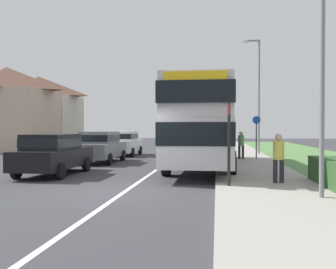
{
  "coord_description": "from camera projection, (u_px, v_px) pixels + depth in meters",
  "views": [
    {
      "loc": [
        2.64,
        -10.59,
        1.84
      ],
      "look_at": [
        0.78,
        3.89,
        1.6
      ],
      "focal_mm": 40.82,
      "sensor_mm": 36.0,
      "label": 1
    }
  ],
  "objects": [
    {
      "name": "ground_plane",
      "position": [
        123.0,
        193.0,
        10.87
      ],
      "size": [
        120.0,
        120.0,
        0.0
      ],
      "primitive_type": "plane",
      "color": "#38383D"
    },
    {
      "name": "lane_marking_centre",
      "position": [
        163.0,
        165.0,
        18.8
      ],
      "size": [
        0.14,
        60.0,
        0.01
      ],
      "primitive_type": "cube",
      "color": "silver",
      "rests_on": "ground_plane"
    },
    {
      "name": "pavement_near_side",
      "position": [
        254.0,
        170.0,
        16.28
      ],
      "size": [
        3.2,
        68.0,
        0.12
      ],
      "primitive_type": "cube",
      "color": "#9E998E",
      "rests_on": "ground_plane"
    },
    {
      "name": "double_decker_bus",
      "position": [
        202.0,
        122.0,
        17.6
      ],
      "size": [
        2.8,
        11.37,
        3.7
      ],
      "color": "#BCBCC1",
      "rests_on": "ground_plane"
    },
    {
      "name": "parked_car_black",
      "position": [
        53.0,
        152.0,
        15.0
      ],
      "size": [
        1.88,
        4.41,
        1.61
      ],
      "color": "black",
      "rests_on": "ground_plane"
    },
    {
      "name": "parked_car_grey",
      "position": [
        101.0,
        146.0,
        20.34
      ],
      "size": [
        1.88,
        4.43,
        1.67
      ],
      "color": "slate",
      "rests_on": "ground_plane"
    },
    {
      "name": "parked_car_white",
      "position": [
        124.0,
        142.0,
        25.61
      ],
      "size": [
        1.9,
        4.05,
        1.65
      ],
      "color": "silver",
      "rests_on": "ground_plane"
    },
    {
      "name": "pedestrian_at_stop",
      "position": [
        279.0,
        156.0,
        12.01
      ],
      "size": [
        0.34,
        0.34,
        1.67
      ],
      "color": "#23232D",
      "rests_on": "ground_plane"
    },
    {
      "name": "pedestrian_walking_away",
      "position": [
        241.0,
        144.0,
        21.44
      ],
      "size": [
        0.34,
        0.34,
        1.67
      ],
      "color": "#23232D",
      "rests_on": "ground_plane"
    },
    {
      "name": "bus_stop_sign",
      "position": [
        229.0,
        138.0,
        11.38
      ],
      "size": [
        0.09,
        0.52,
        2.6
      ],
      "color": "black",
      "rests_on": "ground_plane"
    },
    {
      "name": "cycle_route_sign",
      "position": [
        256.0,
        136.0,
        21.28
      ],
      "size": [
        0.44,
        0.08,
        2.52
      ],
      "color": "slate",
      "rests_on": "ground_plane"
    },
    {
      "name": "street_lamp_near",
      "position": [
        319.0,
        16.0,
        9.44
      ],
      "size": [
        1.14,
        0.2,
        8.15
      ],
      "color": "slate",
      "rests_on": "ground_plane"
    },
    {
      "name": "street_lamp_mid",
      "position": [
        258.0,
        90.0,
        25.72
      ],
      "size": [
        1.14,
        0.2,
        7.79
      ],
      "color": "slate",
      "rests_on": "ground_plane"
    },
    {
      "name": "house_terrace_far_side",
      "position": [
        24.0,
        111.0,
        33.23
      ],
      "size": [
        6.95,
        11.0,
        6.73
      ],
      "color": "#C1A88E",
      "rests_on": "ground_plane"
    }
  ]
}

